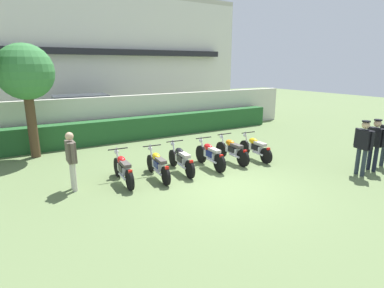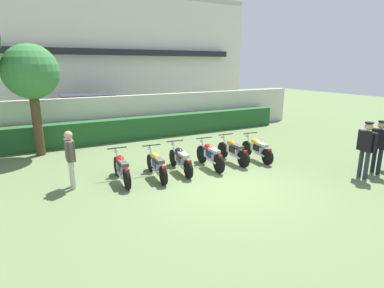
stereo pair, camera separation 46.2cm
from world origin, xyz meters
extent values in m
plane|color=#607547|center=(0.00, 0.00, 0.00)|extent=(60.00, 60.00, 0.00)
cube|color=silver|center=(0.00, 15.97, 3.80)|extent=(20.07, 6.00, 7.60)
cube|color=black|center=(0.00, 12.72, 4.18)|extent=(16.86, 0.50, 0.36)
cube|color=beige|center=(0.00, 7.75, 1.00)|extent=(19.07, 0.30, 2.00)
cube|color=#235628|center=(0.00, 7.05, 0.51)|extent=(15.26, 0.70, 1.02)
cube|color=navy|center=(-1.66, 10.36, 0.74)|extent=(4.58, 2.07, 1.00)
cube|color=#2D333D|center=(-1.86, 10.37, 1.57)|extent=(2.78, 1.83, 0.65)
cylinder|color=black|center=(-0.04, 11.20, 0.34)|extent=(0.69, 0.25, 0.68)
cylinder|color=black|center=(-0.13, 9.36, 0.34)|extent=(0.69, 0.25, 0.68)
cylinder|color=black|center=(-3.19, 11.36, 0.34)|extent=(0.69, 0.25, 0.68)
cylinder|color=black|center=(-3.28, 9.51, 0.34)|extent=(0.69, 0.25, 0.68)
cylinder|color=#4C3823|center=(-4.50, 6.19, 1.24)|extent=(0.34, 0.34, 2.48)
sphere|color=#387A3D|center=(-4.50, 6.19, 3.18)|extent=(2.00, 2.00, 2.00)
cylinder|color=black|center=(-2.48, 2.50, 0.30)|extent=(0.12, 0.60, 0.60)
cylinder|color=black|center=(-2.53, 1.24, 0.30)|extent=(0.12, 0.60, 0.60)
cube|color=silver|center=(-2.51, 1.82, 0.45)|extent=(0.23, 0.61, 0.22)
ellipsoid|color=red|center=(-2.50, 1.99, 0.68)|extent=(0.24, 0.45, 0.22)
cube|color=#4C4742|center=(-2.52, 1.59, 0.66)|extent=(0.22, 0.53, 0.10)
cube|color=red|center=(-2.54, 1.14, 0.58)|extent=(0.10, 0.08, 0.08)
cylinder|color=silver|center=(-2.48, 2.41, 0.62)|extent=(0.06, 0.23, 0.65)
cylinder|color=black|center=(-2.48, 2.32, 0.94)|extent=(0.60, 0.06, 0.04)
sphere|color=silver|center=(-2.48, 2.52, 0.80)|extent=(0.14, 0.14, 0.14)
cylinder|color=silver|center=(-2.64, 1.57, 0.32)|extent=(0.09, 0.55, 0.07)
cube|color=black|center=(-2.51, 1.77, 0.50)|extent=(0.26, 0.37, 0.20)
cylinder|color=black|center=(-1.40, 2.38, 0.28)|extent=(0.13, 0.57, 0.56)
cylinder|color=black|center=(-1.50, 1.06, 0.28)|extent=(0.13, 0.57, 0.56)
cube|color=silver|center=(-1.45, 1.67, 0.43)|extent=(0.25, 0.61, 0.22)
ellipsoid|color=yellow|center=(-1.44, 1.84, 0.66)|extent=(0.25, 0.46, 0.22)
cube|color=#4C4742|center=(-1.47, 1.44, 0.64)|extent=(0.24, 0.53, 0.10)
cube|color=red|center=(-1.51, 0.96, 0.56)|extent=(0.11, 0.09, 0.08)
cylinder|color=silver|center=(-1.41, 2.29, 0.60)|extent=(0.07, 0.23, 0.65)
cylinder|color=black|center=(-1.41, 2.20, 0.92)|extent=(0.60, 0.08, 0.04)
sphere|color=silver|center=(-1.40, 2.40, 0.78)|extent=(0.14, 0.14, 0.14)
cylinder|color=silver|center=(-1.59, 1.43, 0.30)|extent=(0.11, 0.55, 0.07)
cube|color=navy|center=(-1.46, 1.62, 0.48)|extent=(0.27, 0.38, 0.20)
cylinder|color=black|center=(-0.50, 2.52, 0.29)|extent=(0.14, 0.58, 0.58)
cylinder|color=black|center=(-0.61, 1.18, 0.29)|extent=(0.14, 0.58, 0.58)
cube|color=silver|center=(-0.56, 1.80, 0.44)|extent=(0.25, 0.61, 0.22)
ellipsoid|color=black|center=(-0.55, 1.97, 0.67)|extent=(0.26, 0.46, 0.22)
cube|color=#B2ADA3|center=(-0.58, 1.57, 0.65)|extent=(0.24, 0.53, 0.10)
cube|color=red|center=(-0.62, 1.08, 0.57)|extent=(0.11, 0.09, 0.08)
cylinder|color=silver|center=(-0.51, 2.43, 0.61)|extent=(0.07, 0.23, 0.65)
cylinder|color=black|center=(-0.52, 2.34, 0.93)|extent=(0.60, 0.08, 0.04)
sphere|color=silver|center=(-0.50, 2.54, 0.79)|extent=(0.14, 0.14, 0.14)
cylinder|color=silver|center=(-0.70, 1.56, 0.31)|extent=(0.11, 0.55, 0.07)
cube|color=black|center=(-0.57, 1.75, 0.49)|extent=(0.27, 0.38, 0.20)
cylinder|color=black|center=(0.54, 2.34, 0.31)|extent=(0.12, 0.63, 0.63)
cylinder|color=black|center=(0.48, 1.13, 0.31)|extent=(0.12, 0.63, 0.63)
cube|color=silver|center=(0.50, 1.69, 0.46)|extent=(0.23, 0.61, 0.22)
ellipsoid|color=red|center=(0.51, 1.86, 0.69)|extent=(0.24, 0.45, 0.22)
cube|color=#B2ADA3|center=(0.49, 1.46, 0.67)|extent=(0.22, 0.53, 0.10)
cube|color=red|center=(0.47, 1.03, 0.59)|extent=(0.10, 0.08, 0.08)
cylinder|color=silver|center=(0.53, 2.25, 0.63)|extent=(0.06, 0.23, 0.65)
cylinder|color=black|center=(0.53, 2.16, 0.95)|extent=(0.60, 0.06, 0.04)
sphere|color=silver|center=(0.54, 2.36, 0.81)|extent=(0.14, 0.14, 0.14)
cylinder|color=silver|center=(0.37, 1.45, 0.33)|extent=(0.10, 0.55, 0.07)
cube|color=navy|center=(0.50, 1.64, 0.51)|extent=(0.26, 0.37, 0.20)
cylinder|color=black|center=(1.55, 2.51, 0.30)|extent=(0.10, 0.60, 0.60)
cylinder|color=black|center=(1.53, 1.22, 0.30)|extent=(0.10, 0.60, 0.60)
cube|color=silver|center=(1.54, 1.81, 0.45)|extent=(0.21, 0.60, 0.22)
ellipsoid|color=orange|center=(1.54, 1.98, 0.68)|extent=(0.23, 0.44, 0.22)
cube|color=#4C4742|center=(1.54, 1.58, 0.66)|extent=(0.21, 0.52, 0.10)
cube|color=red|center=(1.53, 1.12, 0.58)|extent=(0.10, 0.08, 0.08)
cylinder|color=silver|center=(1.55, 2.42, 0.62)|extent=(0.05, 0.23, 0.65)
cylinder|color=black|center=(1.55, 2.33, 0.94)|extent=(0.60, 0.05, 0.04)
sphere|color=silver|center=(1.56, 2.53, 0.80)|extent=(0.14, 0.14, 0.14)
cylinder|color=silver|center=(1.42, 1.56, 0.32)|extent=(0.08, 0.55, 0.07)
cube|color=black|center=(1.54, 1.76, 0.50)|extent=(0.25, 0.36, 0.20)
cylinder|color=black|center=(2.54, 2.32, 0.29)|extent=(0.13, 0.58, 0.57)
cylinder|color=black|center=(2.46, 1.06, 0.29)|extent=(0.13, 0.58, 0.57)
cube|color=silver|center=(2.50, 1.64, 0.44)|extent=(0.24, 0.61, 0.22)
ellipsoid|color=yellow|center=(2.51, 1.81, 0.67)|extent=(0.25, 0.45, 0.22)
cube|color=#B2ADA3|center=(2.48, 1.41, 0.65)|extent=(0.24, 0.53, 0.10)
cube|color=red|center=(2.45, 0.96, 0.57)|extent=(0.11, 0.09, 0.08)
cylinder|color=silver|center=(2.54, 2.23, 0.61)|extent=(0.07, 0.23, 0.65)
cylinder|color=black|center=(2.53, 2.14, 0.93)|extent=(0.60, 0.08, 0.04)
sphere|color=silver|center=(2.55, 2.34, 0.79)|extent=(0.14, 0.14, 0.14)
cylinder|color=silver|center=(2.36, 1.40, 0.31)|extent=(0.11, 0.55, 0.07)
cube|color=black|center=(2.49, 1.59, 0.49)|extent=(0.26, 0.38, 0.20)
cylinder|color=beige|center=(-3.87, 2.17, 0.41)|extent=(0.13, 0.13, 0.82)
cylinder|color=beige|center=(-3.87, 1.95, 0.41)|extent=(0.13, 0.13, 0.82)
cube|color=brown|center=(-3.87, 2.06, 1.11)|extent=(0.22, 0.48, 0.58)
cylinder|color=brown|center=(-3.87, 2.35, 1.13)|extent=(0.09, 0.09, 0.55)
cylinder|color=brown|center=(-3.87, 1.77, 1.13)|extent=(0.09, 0.09, 0.55)
sphere|color=tan|center=(-3.87, 2.06, 1.55)|extent=(0.22, 0.22, 0.22)
cylinder|color=#28333D|center=(4.16, -1.46, 0.43)|extent=(0.13, 0.13, 0.86)
cylinder|color=#28333D|center=(4.20, -1.23, 0.43)|extent=(0.13, 0.13, 0.86)
cube|color=black|center=(4.18, -1.34, 1.17)|extent=(0.31, 0.54, 0.61)
cylinder|color=black|center=(4.12, -1.64, 1.18)|extent=(0.09, 0.09, 0.58)
cylinder|color=black|center=(4.24, -1.05, 1.18)|extent=(0.09, 0.09, 0.58)
sphere|color=tan|center=(4.18, -1.34, 1.62)|extent=(0.23, 0.23, 0.23)
cylinder|color=black|center=(4.18, -1.34, 1.74)|extent=(0.25, 0.25, 0.04)
cylinder|color=black|center=(4.91, -1.40, 0.42)|extent=(0.13, 0.13, 0.85)
cylinder|color=black|center=(4.95, -1.18, 0.42)|extent=(0.13, 0.13, 0.85)
cube|color=black|center=(4.93, -1.29, 1.15)|extent=(0.32, 0.53, 0.60)
cylinder|color=black|center=(5.00, -1.00, 1.16)|extent=(0.09, 0.09, 0.57)
sphere|color=tan|center=(4.93, -1.29, 1.59)|extent=(0.23, 0.23, 0.23)
cylinder|color=black|center=(4.93, -1.29, 1.71)|extent=(0.24, 0.24, 0.04)
camera|label=1|loc=(-5.19, -6.59, 3.40)|focal=28.85mm
camera|label=2|loc=(-4.79, -6.81, 3.40)|focal=28.85mm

